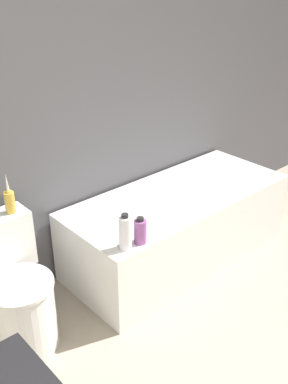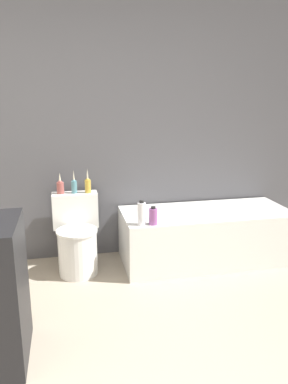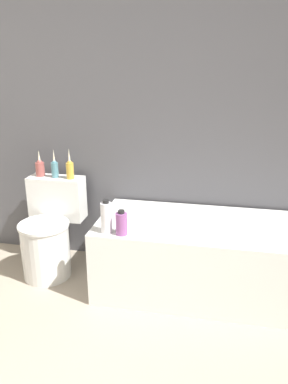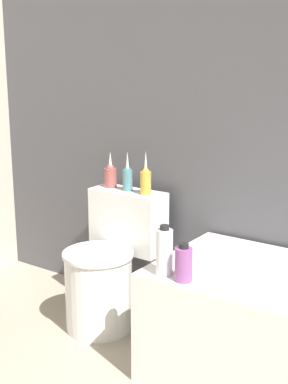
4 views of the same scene
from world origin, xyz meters
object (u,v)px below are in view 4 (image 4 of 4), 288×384
(vase_bronze, at_px, (146,180))
(vase_silver, at_px, (127,177))
(vase_gold, at_px, (110,175))
(shampoo_bottle_short, at_px, (183,264))
(toilet, at_px, (108,267))
(shampoo_bottle_tall, at_px, (164,252))

(vase_bronze, bearing_deg, vase_silver, 175.24)
(vase_gold, bearing_deg, shampoo_bottle_short, -32.90)
(vase_bronze, bearing_deg, shampoo_bottle_short, -42.57)
(vase_gold, distance_m, shampoo_bottle_short, 0.95)
(vase_silver, bearing_deg, vase_gold, 174.48)
(vase_gold, bearing_deg, vase_silver, -5.52)
(toilet, bearing_deg, vase_bronze, 52.58)
(shampoo_bottle_tall, bearing_deg, vase_silver, 138.86)
(vase_gold, bearing_deg, vase_bronze, -5.14)
(toilet, distance_m, vase_silver, 0.49)
(vase_silver, relative_size, shampoo_bottle_short, 1.35)
(vase_gold, bearing_deg, toilet, -56.07)
(vase_gold, xyz_separation_m, vase_silver, (0.13, -0.01, 0.00))
(toilet, bearing_deg, vase_gold, 123.93)
(toilet, height_order, vase_gold, vase_gold)
(vase_gold, distance_m, vase_bronze, 0.26)
(shampoo_bottle_tall, bearing_deg, toilet, 151.13)
(vase_bronze, height_order, shampoo_bottle_short, vase_bronze)
(shampoo_bottle_tall, xyz_separation_m, shampoo_bottle_short, (0.10, -0.01, -0.03))
(toilet, height_order, vase_bronze, vase_bronze)
(toilet, relative_size, shampoo_bottle_tall, 3.22)
(shampoo_bottle_short, bearing_deg, shampoo_bottle_tall, 174.08)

